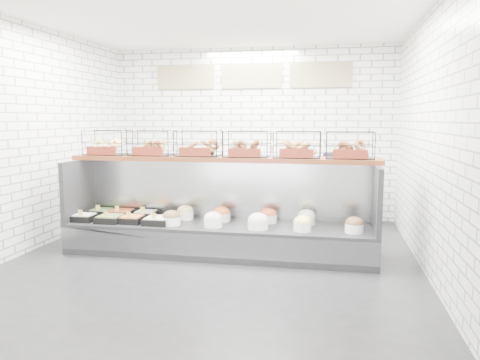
# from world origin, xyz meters

# --- Properties ---
(ground) EXTENTS (5.50, 5.50, 0.00)m
(ground) POSITION_xyz_m (0.00, 0.00, 0.00)
(ground) COLOR black
(ground) RESTS_ON ground
(room_shell) EXTENTS (5.02, 5.51, 3.01)m
(room_shell) POSITION_xyz_m (0.00, 0.60, 2.06)
(room_shell) COLOR white
(room_shell) RESTS_ON ground
(display_case) EXTENTS (4.00, 0.90, 1.20)m
(display_case) POSITION_xyz_m (-0.02, 0.34, 0.33)
(display_case) COLOR black
(display_case) RESTS_ON ground
(bagel_shelf) EXTENTS (4.10, 0.50, 0.40)m
(bagel_shelf) POSITION_xyz_m (0.00, 0.52, 1.38)
(bagel_shelf) COLOR #4F2211
(bagel_shelf) RESTS_ON display_case
(prep_counter) EXTENTS (4.00, 0.60, 1.20)m
(prep_counter) POSITION_xyz_m (-0.00, 2.43, 0.47)
(prep_counter) COLOR #93969B
(prep_counter) RESTS_ON ground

